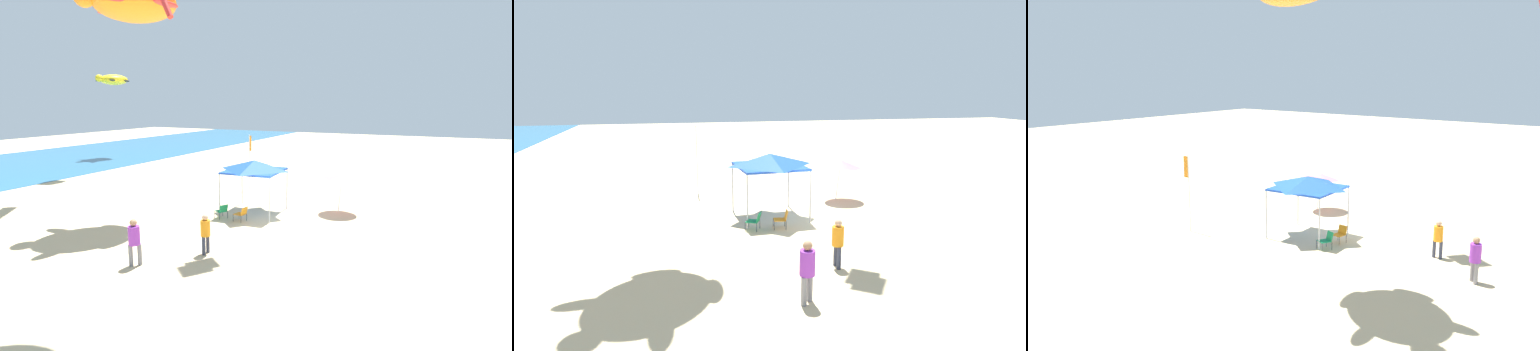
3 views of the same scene
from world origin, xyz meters
TOP-DOWN VIEW (x-y plane):
  - ground at (0.00, 0.00)m, footprint 120.00×120.00m
  - canopy_tent at (1.21, 2.04)m, footprint 3.26×3.21m
  - beach_umbrella at (3.40, -2.48)m, footprint 2.17×2.17m
  - folding_chair_near_cooler at (-0.62, 1.90)m, footprint 0.62×0.70m
  - folding_chair_facing_ocean at (-0.61, 3.13)m, footprint 0.75×0.79m
  - banner_flag at (6.54, 5.06)m, footprint 0.36×0.06m
  - person_watching_sky at (-5.20, 1.17)m, footprint 0.46×0.41m
  - person_by_tent at (-7.40, 3.00)m, footprint 0.45×0.45m

SIDE VIEW (x-z plane):
  - ground at x=0.00m, z-range -0.10..0.00m
  - folding_chair_near_cooler at x=-0.62m, z-range 0.06..0.88m
  - folding_chair_facing_ocean at x=-0.61m, z-range 0.06..0.88m
  - person_watching_sky at x=-5.20m, z-range 0.15..1.88m
  - person_by_tent at x=-7.40m, z-range 0.16..2.06m
  - beach_umbrella at x=3.40m, z-range 0.88..3.28m
  - banner_flag at x=6.54m, z-range 0.40..4.43m
  - canopy_tent at x=1.21m, z-range 1.20..4.28m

